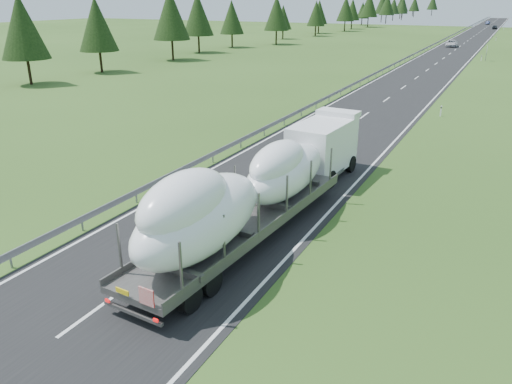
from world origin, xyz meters
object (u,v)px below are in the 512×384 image
at_px(distant_car_blue, 488,23).
at_px(distant_van, 452,43).
at_px(distant_car_dark, 495,27).
at_px(boat_truck, 262,182).
at_px(highway_sign, 487,51).

bearing_deg(distant_car_blue, distant_van, -85.43).
bearing_deg(distant_car_dark, boat_truck, -95.21).
bearing_deg(highway_sign, distant_van, 108.75).
xyz_separation_m(highway_sign, distant_car_blue, (-8.22, 140.43, -1.15)).
distance_m(highway_sign, distant_car_blue, 140.68).
xyz_separation_m(boat_truck, distant_car_dark, (1.06, 185.45, -1.73)).
bearing_deg(distant_van, highway_sign, -75.88).
bearing_deg(highway_sign, boat_truck, -93.52).
bearing_deg(distant_car_blue, distant_car_dark, -77.95).
relative_size(distant_car_dark, distant_car_blue, 0.99).
relative_size(boat_truck, distant_car_dark, 5.17).
bearing_deg(boat_truck, distant_car_dark, 89.67).
relative_size(highway_sign, distant_car_dark, 0.65).
relative_size(highway_sign, boat_truck, 0.13).
height_order(boat_truck, distant_car_blue, boat_truck).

